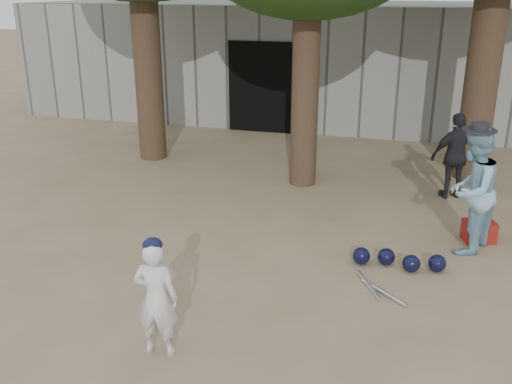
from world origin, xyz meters
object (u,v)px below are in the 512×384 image
(red_bag, at_px, (479,231))
(spectator_blue, at_px, (471,191))
(spectator_dark, at_px, (456,156))
(boy_player, at_px, (156,299))

(red_bag, bearing_deg, spectator_blue, -120.48)
(spectator_dark, bearing_deg, spectator_blue, 69.20)
(spectator_dark, height_order, red_bag, spectator_dark)
(spectator_blue, xyz_separation_m, red_bag, (0.22, 0.37, -0.72))
(boy_player, relative_size, spectator_dark, 0.82)
(boy_player, relative_size, red_bag, 2.90)
(red_bag, bearing_deg, boy_player, -132.03)
(spectator_blue, bearing_deg, boy_player, -18.48)
(red_bag, bearing_deg, spectator_dark, 99.72)
(boy_player, xyz_separation_m, red_bag, (3.31, 3.67, -0.46))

